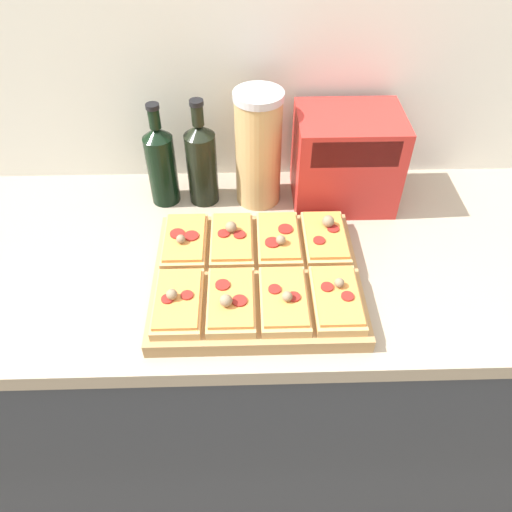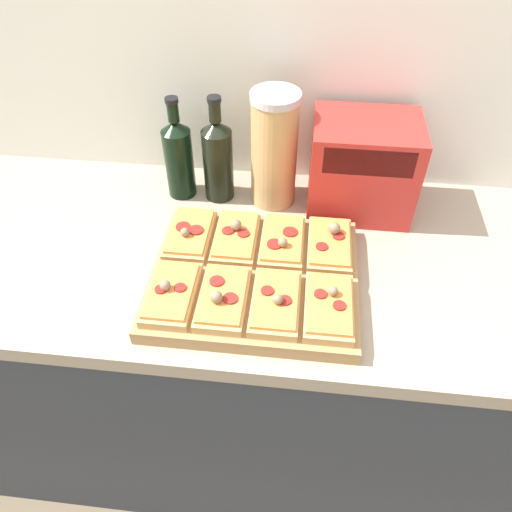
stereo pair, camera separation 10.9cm
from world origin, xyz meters
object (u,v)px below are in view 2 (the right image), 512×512
Objects in this scene: grain_jar_tall at (274,150)px; toaster_oven at (362,167)px; wine_bottle at (218,158)px; cutting_board at (254,277)px; olive_oil_bottle at (179,157)px.

grain_jar_tall is 0.22m from toaster_oven.
toaster_oven is (0.22, -0.00, -0.03)m from grain_jar_tall.
wine_bottle is at bearing -180.00° from grain_jar_tall.
cutting_board is at bearing -92.46° from grain_jar_tall.
toaster_oven is (0.46, -0.00, 0.01)m from olive_oil_bottle.
wine_bottle is 1.01× the size of toaster_oven.
cutting_board is 1.50× the size of grain_jar_tall.
wine_bottle is at bearing -0.00° from olive_oil_bottle.
grain_jar_tall is at bearing 178.86° from toaster_oven.
olive_oil_bottle reaches higher than cutting_board.
wine_bottle reaches higher than toaster_oven.
olive_oil_bottle is (-0.23, 0.31, 0.09)m from cutting_board.
olive_oil_bottle is 0.97× the size of wine_bottle.
grain_jar_tall reaches higher than toaster_oven.
wine_bottle is (-0.13, 0.31, 0.10)m from cutting_board.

